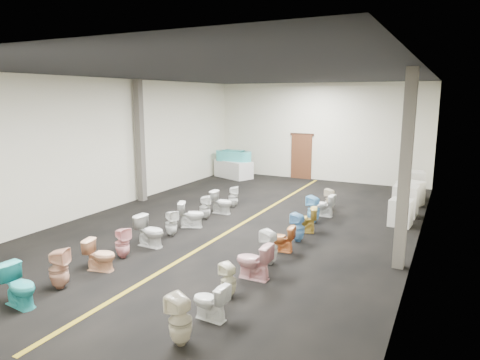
% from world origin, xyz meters
% --- Properties ---
extents(floor, '(16.00, 16.00, 0.00)m').
position_xyz_m(floor, '(0.00, 0.00, 0.00)').
color(floor, black).
rests_on(floor, ground).
extents(ceiling, '(16.00, 16.00, 0.00)m').
position_xyz_m(ceiling, '(0.00, 0.00, 4.50)').
color(ceiling, black).
rests_on(ceiling, ground).
extents(wall_back, '(10.00, 0.00, 10.00)m').
position_xyz_m(wall_back, '(0.00, 8.00, 2.25)').
color(wall_back, beige).
rests_on(wall_back, ground).
extents(wall_left, '(0.00, 16.00, 16.00)m').
position_xyz_m(wall_left, '(-5.00, 0.00, 2.25)').
color(wall_left, beige).
rests_on(wall_left, ground).
extents(wall_right, '(0.00, 16.00, 16.00)m').
position_xyz_m(wall_right, '(5.00, 0.00, 2.25)').
color(wall_right, beige).
rests_on(wall_right, ground).
extents(aisle_stripe, '(0.12, 15.60, 0.01)m').
position_xyz_m(aisle_stripe, '(0.00, 0.00, 0.00)').
color(aisle_stripe, '#9C7F16').
rests_on(aisle_stripe, floor).
extents(back_door, '(1.00, 0.10, 2.10)m').
position_xyz_m(back_door, '(-0.80, 7.94, 1.05)').
color(back_door, '#562D19').
rests_on(back_door, floor).
extents(door_frame, '(1.15, 0.08, 0.10)m').
position_xyz_m(door_frame, '(-0.80, 7.95, 2.12)').
color(door_frame, '#331C11').
rests_on(door_frame, back_door).
extents(column_left, '(0.25, 0.25, 4.50)m').
position_xyz_m(column_left, '(-4.75, 1.00, 2.25)').
color(column_left, '#59544C').
rests_on(column_left, floor).
extents(column_right, '(0.25, 0.25, 4.50)m').
position_xyz_m(column_right, '(4.75, -1.50, 2.25)').
color(column_right, '#59544C').
rests_on(column_right, floor).
extents(display_table, '(2.08, 1.56, 0.83)m').
position_xyz_m(display_table, '(-3.80, 6.68, 0.41)').
color(display_table, silver).
rests_on(display_table, floor).
extents(bathtub, '(1.86, 0.69, 0.55)m').
position_xyz_m(bathtub, '(-3.80, 6.68, 1.07)').
color(bathtub, '#45C5C7').
rests_on(bathtub, display_table).
extents(appliance_crate_a, '(0.69, 0.69, 0.82)m').
position_xyz_m(appliance_crate_a, '(4.40, 1.95, 0.41)').
color(appliance_crate_a, silver).
rests_on(appliance_crate_a, floor).
extents(appliance_crate_b, '(0.78, 0.78, 1.02)m').
position_xyz_m(appliance_crate_b, '(4.40, 3.15, 0.51)').
color(appliance_crate_b, silver).
rests_on(appliance_crate_b, floor).
extents(appliance_crate_c, '(1.01, 1.01, 0.87)m').
position_xyz_m(appliance_crate_c, '(4.40, 4.77, 0.44)').
color(appliance_crate_c, white).
rests_on(appliance_crate_c, floor).
extents(appliance_crate_d, '(0.89, 0.89, 1.08)m').
position_xyz_m(appliance_crate_d, '(4.40, 5.82, 0.54)').
color(appliance_crate_d, silver).
rests_on(appliance_crate_d, floor).
extents(toilet_left_0, '(0.83, 0.53, 0.81)m').
position_xyz_m(toilet_left_0, '(-1.38, -6.66, 0.40)').
color(toilet_left_0, '#2DAFB2').
rests_on(toilet_left_0, floor).
extents(toilet_left_1, '(0.51, 0.51, 0.85)m').
position_xyz_m(toilet_left_1, '(-1.32, -5.80, 0.43)').
color(toilet_left_1, tan).
rests_on(toilet_left_1, floor).
extents(toilet_left_2, '(0.78, 0.56, 0.72)m').
position_xyz_m(toilet_left_2, '(-1.26, -4.72, 0.36)').
color(toilet_left_2, '#FAB98B').
rests_on(toilet_left_2, floor).
extents(toilet_left_3, '(0.41, 0.41, 0.77)m').
position_xyz_m(toilet_left_3, '(-1.34, -3.91, 0.39)').
color(toilet_left_3, '#F1A4A9').
rests_on(toilet_left_3, floor).
extents(toilet_left_4, '(0.82, 0.48, 0.82)m').
position_xyz_m(toilet_left_4, '(-1.26, -2.94, 0.41)').
color(toilet_left_4, silver).
rests_on(toilet_left_4, floor).
extents(toilet_left_5, '(0.44, 0.44, 0.74)m').
position_xyz_m(toilet_left_5, '(-1.27, -1.99, 0.37)').
color(toilet_left_5, white).
rests_on(toilet_left_5, floor).
extents(toilet_left_6, '(0.87, 0.70, 0.78)m').
position_xyz_m(toilet_left_6, '(-1.21, -1.03, 0.39)').
color(toilet_left_6, white).
rests_on(toilet_left_6, floor).
extents(toilet_left_7, '(0.46, 0.46, 0.78)m').
position_xyz_m(toilet_left_7, '(-1.30, -0.12, 0.39)').
color(toilet_left_7, silver).
rests_on(toilet_left_7, floor).
extents(toilet_left_8, '(0.75, 0.43, 0.76)m').
position_xyz_m(toilet_left_8, '(-1.15, 0.73, 0.38)').
color(toilet_left_8, silver).
rests_on(toilet_left_8, floor).
extents(toilet_left_9, '(0.45, 0.44, 0.75)m').
position_xyz_m(toilet_left_9, '(-1.20, 1.66, 0.38)').
color(toilet_left_9, white).
rests_on(toilet_left_9, floor).
extents(toilet_right_0, '(0.46, 0.46, 0.84)m').
position_xyz_m(toilet_right_0, '(2.05, -6.38, 0.42)').
color(toilet_right_0, beige).
rests_on(toilet_right_0, floor).
extents(toilet_right_1, '(0.69, 0.42, 0.69)m').
position_xyz_m(toilet_right_1, '(2.07, -5.49, 0.34)').
color(toilet_right_1, white).
rests_on(toilet_right_1, floor).
extents(toilet_right_2, '(0.41, 0.41, 0.69)m').
position_xyz_m(toilet_right_2, '(1.95, -4.57, 0.34)').
color(toilet_right_2, beige).
rests_on(toilet_right_2, floor).
extents(toilet_right_3, '(0.80, 0.46, 0.81)m').
position_xyz_m(toilet_right_3, '(2.03, -3.58, 0.40)').
color(toilet_right_3, '#E7A5A9').
rests_on(toilet_right_3, floor).
extents(toilet_right_4, '(0.48, 0.47, 0.83)m').
position_xyz_m(toilet_right_4, '(2.02, -2.67, 0.41)').
color(toilet_right_4, silver).
rests_on(toilet_right_4, floor).
extents(toilet_right_5, '(0.69, 0.44, 0.68)m').
position_xyz_m(toilet_right_5, '(1.96, -1.74, 0.34)').
color(toilet_right_5, orange).
rests_on(toilet_right_5, floor).
extents(toilet_right_6, '(0.43, 0.43, 0.79)m').
position_xyz_m(toilet_right_6, '(2.09, -0.84, 0.40)').
color(toilet_right_6, '#69A7D9').
rests_on(toilet_right_6, floor).
extents(toilet_right_7, '(0.83, 0.61, 0.76)m').
position_xyz_m(toilet_right_7, '(1.96, 0.01, 0.38)').
color(toilet_right_7, gold).
rests_on(toilet_right_7, floor).
extents(toilet_right_8, '(0.48, 0.48, 0.85)m').
position_xyz_m(toilet_right_8, '(1.93, 1.07, 0.42)').
color(toilet_right_8, '#77C4F3').
rests_on(toilet_right_8, floor).
extents(toilet_right_9, '(0.75, 0.45, 0.74)m').
position_xyz_m(toilet_right_9, '(2.00, 1.95, 0.37)').
color(toilet_right_9, white).
rests_on(toilet_right_9, floor).
extents(toilet_right_10, '(0.38, 0.38, 0.73)m').
position_xyz_m(toilet_right_10, '(1.97, 2.87, 0.37)').
color(toilet_right_10, '#F1E3C8').
rests_on(toilet_right_10, floor).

